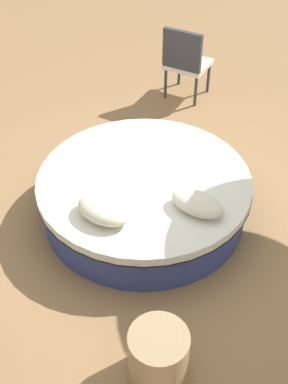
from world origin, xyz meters
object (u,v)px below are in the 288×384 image
throw_pillow_0 (104,209)px  patio_chair (185,59)px  round_bed (144,195)px  side_table (158,355)px  throw_pillow_1 (197,203)px

throw_pillow_0 → patio_chair: 2.93m
throw_pillow_0 → patio_chair: (0.85, -2.80, 0.02)m
round_bed → side_table: 1.73m
throw_pillow_0 → round_bed: bearing=-88.6°
throw_pillow_1 → patio_chair: bearing=-57.2°
round_bed → side_table: size_ratio=4.48×
patio_chair → side_table: (-1.89, 3.54, -0.33)m
round_bed → throw_pillow_1: size_ratio=4.22×
throw_pillow_1 → side_table: (-0.42, 1.26, -0.31)m
throw_pillow_0 → patio_chair: patio_chair is taller
throw_pillow_0 → side_table: (-1.04, 0.74, -0.31)m
side_table → throw_pillow_1: bearing=-71.6°
throw_pillow_0 → patio_chair: bearing=-73.2°
patio_chair → side_table: size_ratio=2.12×
patio_chair → side_table: 4.03m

